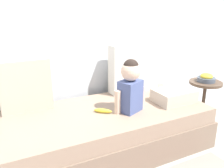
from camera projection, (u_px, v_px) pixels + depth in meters
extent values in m
plane|color=#B2ADA3|center=(100.00, 151.00, 2.38)|extent=(12.00, 12.00, 0.00)
cube|color=silver|center=(75.00, 19.00, 2.49)|extent=(5.32, 0.10, 2.44)
cube|color=#826C5B|center=(100.00, 139.00, 2.33)|extent=(2.12, 0.90, 0.27)
cube|color=gray|center=(99.00, 119.00, 2.27)|extent=(2.05, 0.88, 0.15)
cube|color=#C1B29E|center=(25.00, 85.00, 2.22)|extent=(0.46, 0.16, 0.48)
cube|color=silver|center=(134.00, 68.00, 2.71)|extent=(0.57, 0.16, 0.54)
cube|color=#4C5B93|center=(130.00, 96.00, 2.22)|extent=(0.25, 0.22, 0.29)
sphere|color=beige|center=(131.00, 71.00, 2.15)|extent=(0.18, 0.18, 0.18)
sphere|color=#2D231E|center=(131.00, 67.00, 2.13)|extent=(0.14, 0.14, 0.14)
cylinder|color=beige|center=(118.00, 102.00, 2.17)|extent=(0.06, 0.06, 0.22)
cylinder|color=beige|center=(142.00, 97.00, 2.29)|extent=(0.06, 0.06, 0.22)
ellipsoid|color=yellow|center=(103.00, 111.00, 2.22)|extent=(0.16, 0.14, 0.04)
cube|color=beige|center=(174.00, 96.00, 2.46)|extent=(0.40, 0.28, 0.13)
cylinder|color=brown|center=(206.00, 83.00, 2.83)|extent=(0.37, 0.37, 0.03)
cylinder|color=#453528|center=(203.00, 103.00, 2.91)|extent=(0.04, 0.04, 0.48)
cylinder|color=#453528|center=(201.00, 120.00, 2.98)|extent=(0.20, 0.20, 0.02)
cylinder|color=#4C5666|center=(206.00, 79.00, 2.81)|extent=(0.20, 0.20, 0.05)
ellipsoid|color=gold|center=(207.00, 76.00, 2.80)|extent=(0.14, 0.14, 0.07)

